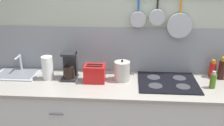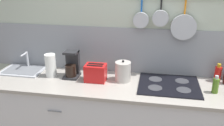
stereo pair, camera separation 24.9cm
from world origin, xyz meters
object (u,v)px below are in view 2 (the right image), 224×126
object	(u,v)px
coffee_maker	(72,66)
bottle_dish_soap	(218,74)
kettle	(123,71)
paper_towel_roll	(51,65)
toaster	(96,73)
bottle_vinegar	(216,85)

from	to	relation	value
coffee_maker	bottle_dish_soap	xyz separation A→B (m)	(1.54, 0.14, -0.03)
kettle	paper_towel_roll	bearing A→B (deg)	-178.11
toaster	bottle_dish_soap	xyz separation A→B (m)	(1.26, 0.21, -0.00)
paper_towel_roll	bottle_dish_soap	bearing A→B (deg)	5.84
coffee_maker	toaster	bearing A→B (deg)	-13.55
kettle	bottle_dish_soap	bearing A→B (deg)	9.00
toaster	kettle	xyz separation A→B (m)	(0.28, 0.05, 0.01)
kettle	bottle_vinegar	size ratio (longest dim) A/B	1.30
bottle_vinegar	bottle_dish_soap	world-z (taller)	bottle_dish_soap
bottle_vinegar	toaster	bearing A→B (deg)	176.69
toaster	bottle_vinegar	distance (m)	1.19
coffee_maker	toaster	world-z (taller)	coffee_maker
paper_towel_roll	coffee_maker	world-z (taller)	coffee_maker
toaster	kettle	bearing A→B (deg)	10.76
kettle	bottle_dish_soap	xyz separation A→B (m)	(0.98, 0.15, -0.02)
coffee_maker	bottle_dish_soap	bearing A→B (deg)	5.24
coffee_maker	bottle_vinegar	world-z (taller)	coffee_maker
toaster	bottle_dish_soap	world-z (taller)	bottle_dish_soap
coffee_maker	bottle_dish_soap	world-z (taller)	coffee_maker
bottle_vinegar	bottle_dish_soap	distance (m)	0.29
coffee_maker	bottle_dish_soap	size ratio (longest dim) A/B	1.48
toaster	bottle_dish_soap	distance (m)	1.28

